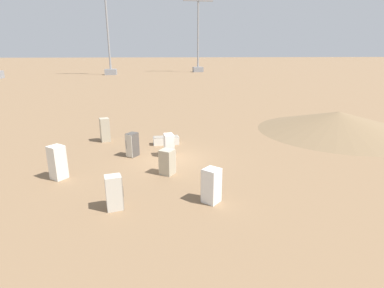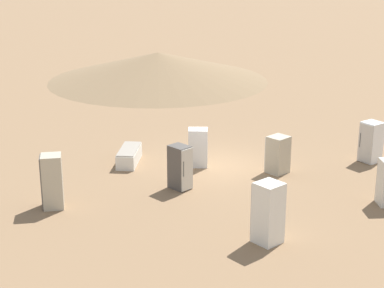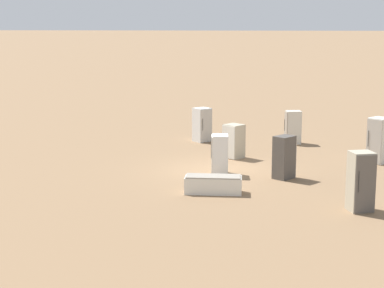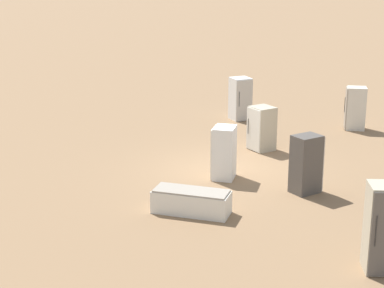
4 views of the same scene
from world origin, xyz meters
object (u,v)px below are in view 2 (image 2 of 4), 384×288
at_px(discarded_fridge_4, 278,155).
at_px(discarded_fridge_7, 52,181).
at_px(discarded_fridge_5, 198,147).
at_px(discarded_fridge_6, 371,142).
at_px(discarded_fridge_3, 268,213).
at_px(discarded_fridge_1, 129,156).
at_px(discarded_fridge_0, 180,167).

distance_m(discarded_fridge_4, discarded_fridge_7, 8.62).
distance_m(discarded_fridge_5, discarded_fridge_6, 6.96).
relative_size(discarded_fridge_3, discarded_fridge_5, 1.24).
bearing_deg(discarded_fridge_6, discarded_fridge_4, 72.24).
bearing_deg(discarded_fridge_5, discarded_fridge_1, 174.58).
xyz_separation_m(discarded_fridge_1, discarded_fridge_5, (-0.04, 2.78, 0.46)).
bearing_deg(discarded_fridge_3, discarded_fridge_6, 14.18).
height_order(discarded_fridge_0, discarded_fridge_5, discarded_fridge_0).
xyz_separation_m(discarded_fridge_1, discarded_fridge_6, (-1.52, 9.58, 0.52)).
distance_m(discarded_fridge_3, discarded_fridge_6, 8.71).
bearing_deg(discarded_fridge_6, discarded_fridge_1, 55.23).
relative_size(discarded_fridge_0, discarded_fridge_6, 0.97).
distance_m(discarded_fridge_4, discarded_fridge_5, 3.14).
xyz_separation_m(discarded_fridge_1, discarded_fridge_3, (6.27, 5.69, 0.64)).
height_order(discarded_fridge_5, discarded_fridge_6, discarded_fridge_6).
xyz_separation_m(discarded_fridge_3, discarded_fridge_7, (-1.59, -7.19, -0.02)).
relative_size(discarded_fridge_5, discarded_fridge_6, 0.93).
xyz_separation_m(discarded_fridge_6, discarded_fridge_7, (6.21, -11.08, 0.10)).
relative_size(discarded_fridge_1, discarded_fridge_5, 1.28).
bearing_deg(discarded_fridge_7, discarded_fridge_1, -35.39).
bearing_deg(discarded_fridge_0, discarded_fridge_6, 156.02).
bearing_deg(discarded_fridge_0, discarded_fridge_7, -22.66).
xyz_separation_m(discarded_fridge_4, discarded_fridge_7, (4.41, -7.40, 0.20)).
xyz_separation_m(discarded_fridge_3, discarded_fridge_4, (-5.99, 0.21, -0.22)).
distance_m(discarded_fridge_0, discarded_fridge_3, 5.05).
relative_size(discarded_fridge_6, discarded_fridge_7, 0.89).
bearing_deg(discarded_fridge_7, discarded_fridge_5, -59.84).
distance_m(discarded_fridge_4, discarded_fridge_6, 4.10).
relative_size(discarded_fridge_4, discarded_fridge_5, 0.95).
distance_m(discarded_fridge_1, discarded_fridge_4, 5.92).
height_order(discarded_fridge_1, discarded_fridge_4, discarded_fridge_4).
xyz_separation_m(discarded_fridge_0, discarded_fridge_3, (3.87, 3.24, 0.14)).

